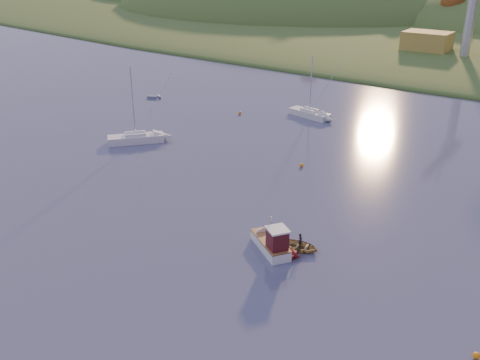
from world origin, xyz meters
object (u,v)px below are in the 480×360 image
Objects in this scene: grey_dinghy at (157,97)px; red_tender at (287,254)px; sailboat_near at (136,138)px; canoe at (300,246)px; fishing_boat at (269,239)px; sailboat_far at (309,113)px.

red_tender is at bearing -61.10° from grey_dinghy.
canoe is at bearing -69.74° from sailboat_near.
fishing_boat is at bearing 110.23° from canoe.
canoe is at bearing -51.35° from sailboat_far.
grey_dinghy is at bearing -1.71° from fishing_boat.
red_tender is at bearing 159.08° from canoe.
grey_dinghy is at bearing 48.53° from canoe.
fishing_boat reaches higher than grey_dinghy.
grey_dinghy is (-47.01, 33.82, -0.66)m from fishing_boat.
sailboat_far is at bearing 11.31° from sailboat_near.
red_tender is 1.19× the size of grey_dinghy.
fishing_boat reaches higher than canoe.
sailboat_far is (14.29, 26.08, -0.03)m from sailboat_near.
sailboat_far is (-17.64, 39.89, -0.18)m from fishing_boat.
red_tender is (34.13, -14.09, -0.48)m from sailboat_near.
sailboat_far reaches higher than canoe.
sailboat_far is 2.89× the size of canoe.
fishing_boat is 43.62m from sailboat_far.
sailboat_far is at bearing -14.71° from grey_dinghy.
sailboat_near is 3.74× the size of grey_dinghy.
canoe is 1.22× the size of grey_dinghy.
grey_dinghy is at bearing 137.33° from red_tender.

